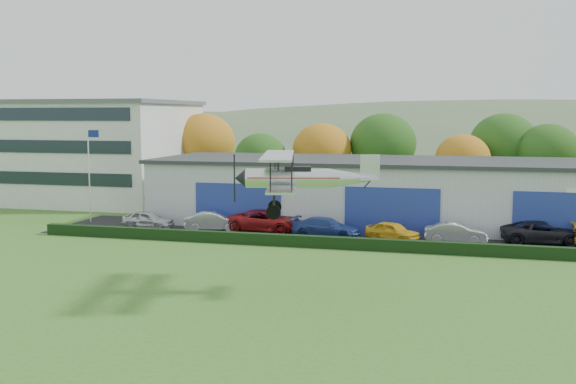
% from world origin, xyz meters
% --- Properties ---
extents(ground, '(300.00, 300.00, 0.00)m').
position_xyz_m(ground, '(0.00, 0.00, 0.00)').
color(ground, '#3D6A21').
rests_on(ground, ground).
extents(apron, '(48.00, 9.00, 0.05)m').
position_xyz_m(apron, '(3.00, 21.00, 0.03)').
color(apron, black).
rests_on(apron, ground).
extents(hedge, '(46.00, 0.60, 0.80)m').
position_xyz_m(hedge, '(3.00, 16.20, 0.40)').
color(hedge, black).
rests_on(hedge, ground).
extents(hangar, '(40.60, 12.60, 5.30)m').
position_xyz_m(hangar, '(5.00, 27.98, 2.66)').
color(hangar, '#B2B7BC').
rests_on(hangar, ground).
extents(office_block, '(20.60, 15.60, 10.40)m').
position_xyz_m(office_block, '(-28.00, 35.00, 5.21)').
color(office_block, silver).
rests_on(office_block, ground).
extents(flagpole, '(1.05, 0.10, 8.00)m').
position_xyz_m(flagpole, '(-19.88, 22.00, 4.78)').
color(flagpole, silver).
rests_on(flagpole, ground).
extents(tree_belt, '(75.70, 13.22, 10.12)m').
position_xyz_m(tree_belt, '(0.85, 40.62, 5.61)').
color(tree_belt, '#3D2614').
rests_on(tree_belt, ground).
extents(distant_hills, '(430.00, 196.00, 56.00)m').
position_xyz_m(distant_hills, '(-4.38, 140.00, -13.05)').
color(distant_hills, '#4C6642').
rests_on(distant_hills, ground).
extents(car_0, '(4.21, 1.94, 1.40)m').
position_xyz_m(car_0, '(-13.82, 20.19, 0.75)').
color(car_0, silver).
rests_on(car_0, apron).
extents(car_1, '(4.64, 2.56, 1.45)m').
position_xyz_m(car_1, '(-8.51, 20.56, 0.78)').
color(car_1, silver).
rests_on(car_1, apron).
extents(car_2, '(6.20, 3.38, 1.65)m').
position_xyz_m(car_2, '(-4.44, 21.16, 0.87)').
color(car_2, maroon).
rests_on(car_2, apron).
extents(car_3, '(5.21, 2.50, 1.47)m').
position_xyz_m(car_3, '(0.52, 19.74, 0.78)').
color(car_3, navy).
rests_on(car_3, apron).
extents(car_4, '(4.27, 3.12, 1.35)m').
position_xyz_m(car_4, '(5.33, 19.76, 0.73)').
color(car_4, gold).
rests_on(car_4, apron).
extents(car_5, '(4.33, 1.63, 1.41)m').
position_xyz_m(car_5, '(9.66, 20.20, 0.76)').
color(car_5, silver).
rests_on(car_5, apron).
extents(car_6, '(5.81, 3.14, 1.55)m').
position_xyz_m(car_6, '(15.51, 21.31, 0.82)').
color(car_6, black).
rests_on(car_6, apron).
extents(biplane, '(7.35, 8.35, 3.11)m').
position_xyz_m(biplane, '(2.13, 4.79, 5.90)').
color(biplane, silver).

